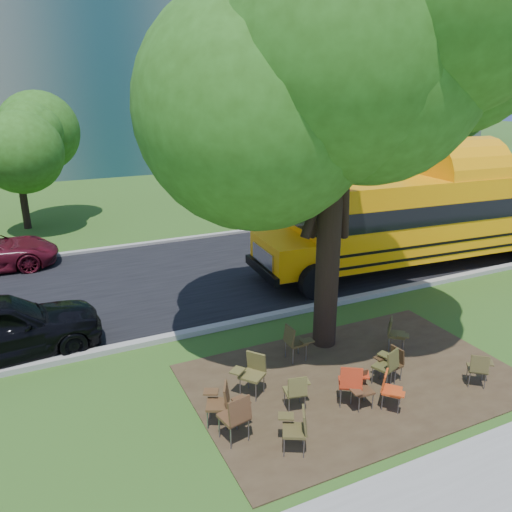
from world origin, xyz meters
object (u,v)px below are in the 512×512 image
chair_6 (392,360)px  chair_11 (388,363)px  chair_4 (352,381)px  main_tree (336,82)px  chair_0 (237,413)px  chair_2 (297,426)px  school_bus (449,212)px  chair_8 (220,400)px  chair_5 (390,387)px  chair_1 (297,389)px  chair_9 (252,370)px  chair_12 (395,332)px  chair_3 (360,386)px  chair_7 (479,367)px  chair_10 (295,340)px

chair_6 → chair_11: size_ratio=0.88×
chair_4 → main_tree: bearing=101.5°
chair_0 → chair_2: bearing=-49.4°
school_bus → chair_4: size_ratio=14.23×
chair_0 → chair_8: 0.59m
chair_5 → chair_8: 3.32m
chair_1 → chair_9: (-0.54, 0.90, 0.06)m
chair_0 → chair_9: bearing=44.0°
main_tree → chair_12: (1.33, -1.02, -5.64)m
chair_3 → chair_0: bearing=3.4°
main_tree → chair_12: size_ratio=11.69×
chair_0 → chair_11: bearing=-6.3°
main_tree → chair_6: bearing=-77.6°
chair_2 → chair_12: 4.37m
chair_6 → chair_9: bearing=67.3°
chair_0 → chair_6: bearing=-4.6°
chair_12 → chair_5: bearing=-2.0°
chair_8 → chair_6: bearing=-66.2°
chair_4 → chair_12: 2.62m
chair_3 → chair_11: bearing=-154.0°
chair_12 → chair_2: bearing=-21.6°
main_tree → chair_2: (-2.53, -3.07, -5.62)m
chair_3 → chair_7: 2.72m
chair_10 → chair_11: size_ratio=1.01×
school_bus → chair_1: 10.88m
chair_2 → chair_4: chair_4 is taller
chair_11 → chair_5: bearing=-146.6°
chair_1 → chair_0: bearing=-155.2°
chair_0 → chair_3: (2.60, -0.09, -0.12)m
chair_1 → chair_5: (1.68, -0.71, -0.02)m
school_bus → chair_1: size_ratio=16.14×
chair_0 → chair_3: 2.61m
chair_2 → chair_8: (-0.93, 1.26, 0.00)m
school_bus → chair_0: 12.24m
school_bus → chair_5: size_ratio=16.70×
chair_8 → chair_5: bearing=-80.7°
chair_0 → chair_10: chair_0 is taller
chair_0 → chair_7: (5.28, -0.59, -0.11)m
chair_10 → chair_12: 2.47m
chair_3 → chair_11: 1.04m
chair_3 → chair_4: 0.20m
school_bus → chair_5: (-7.62, -6.20, -1.36)m
chair_10 → chair_0: bearing=-50.0°
chair_1 → chair_6: bearing=14.2°
main_tree → chair_5: (-0.29, -2.79, -5.66)m
chair_0 → chair_2: size_ratio=1.13×
chair_3 → chair_9: chair_9 is taller
chair_7 → chair_1: bearing=-153.4°
chair_0 → chair_8: size_ratio=1.12×
chair_6 → chair_8: 3.90m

